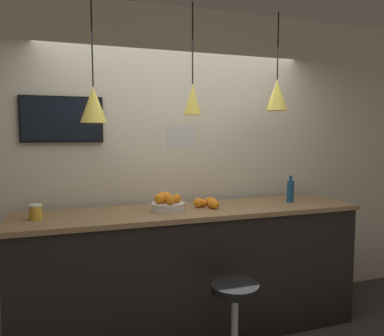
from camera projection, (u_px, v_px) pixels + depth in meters
The scene contains 12 objects.
back_wall at pixel (177, 164), 3.58m from camera, with size 8.00×0.06×2.90m.
service_counter at pixel (192, 271), 3.24m from camera, with size 2.94×0.68×1.10m.
bar_stool at pixel (235, 318), 2.72m from camera, with size 0.46×0.46×0.66m.
fruit_bowl at pixel (168, 204), 3.11m from camera, with size 0.28×0.28×0.15m.
orange_pile at pixel (208, 203), 3.25m from camera, with size 0.20×0.25×0.09m.
juice_bottle at pixel (290, 191), 3.49m from camera, with size 0.07×0.07×0.25m.
spread_jar at pixel (36, 212), 2.79m from camera, with size 0.09×0.09×0.11m.
pendant_lamp_left at pixel (93, 104), 2.84m from camera, with size 0.20×0.20×0.98m.
pendant_lamp_middle at pixel (193, 99), 3.09m from camera, with size 0.14×0.14×0.91m.
pendant_lamp_right at pixel (277, 95), 3.34m from camera, with size 0.20×0.20×0.86m.
mounted_tv at pixel (62, 119), 3.16m from camera, with size 0.67×0.04×0.39m.
hanging_menu_board at pixel (182, 137), 2.83m from camera, with size 0.24×0.01×0.17m.
Camera 1 is at (-1.01, -2.35, 1.74)m, focal length 35.00 mm.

